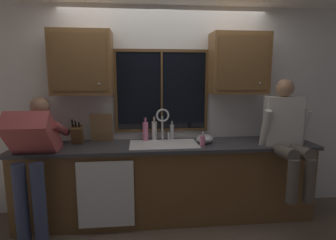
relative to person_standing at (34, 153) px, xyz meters
The scene contains 23 objects.
back_wall 1.58m from the person_standing, 24.52° to the left, with size 5.84×0.12×2.55m, color silver.
window_glass 1.60m from the person_standing, 22.77° to the left, with size 1.10×0.02×0.95m, color black.
window_frame_top 1.83m from the person_standing, 22.41° to the left, with size 1.17×0.02×0.04m, color brown.
window_frame_bottom 1.48m from the person_standing, 22.41° to the left, with size 1.17×0.02×0.04m, color brown.
window_frame_left 1.14m from the person_standing, 35.18° to the left, with size 0.04×0.02×0.95m, color brown.
window_frame_right 2.10m from the person_standing, 16.25° to the left, with size 0.04×0.02×0.95m, color brown.
window_mullion_center 1.59m from the person_standing, 22.34° to the left, with size 0.02×0.02×0.95m, color brown.
lower_cabinet_run 1.52m from the person_standing, 11.72° to the left, with size 3.44×0.58×0.88m, color brown.
countertop 1.43m from the person_standing, 10.94° to the left, with size 3.50×0.62×0.04m, color #38383D.
dishwasher_front 0.86m from the person_standing, ahead, with size 0.60×0.02×0.74m, color white.
upper_cabinet_left 1.11m from the person_standing, 42.57° to the left, with size 0.68×0.36×0.72m.
upper_cabinet_right 2.50m from the person_standing, 10.23° to the left, with size 0.68×0.36×0.72m.
sink 1.40m from the person_standing, 11.66° to the left, with size 0.80×0.46×0.21m.
faucet 1.47m from the person_standing, 18.58° to the left, with size 0.18×0.09×0.40m.
person_standing is the anchor object (origin of this frame).
person_sitting_on_counter 2.73m from the person_standing, ahead, with size 0.54×0.63×1.26m.
knife_block 0.54m from the person_standing, 48.18° to the left, with size 0.12×0.18×0.32m.
cutting_board 0.81m from the person_standing, 38.31° to the left, with size 0.26×0.02×0.35m, color #997047.
mixing_bowl 1.89m from the person_standing, ahead, with size 0.21×0.21×0.10m, color #B7B7BC.
soap_dispenser 1.81m from the person_standing, ahead, with size 0.06×0.07×0.17m.
bottle_green_glass 1.58m from the person_standing, 19.13° to the left, with size 0.05×0.05×0.24m.
bottle_tall_clear 1.37m from the person_standing, 21.93° to the left, with size 0.06×0.06×0.30m.
bottle_amber_small 1.26m from the person_standing, 22.85° to the left, with size 0.07×0.07×0.30m.
Camera 1 is at (-0.31, -3.44, 1.72)m, focal length 29.40 mm.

